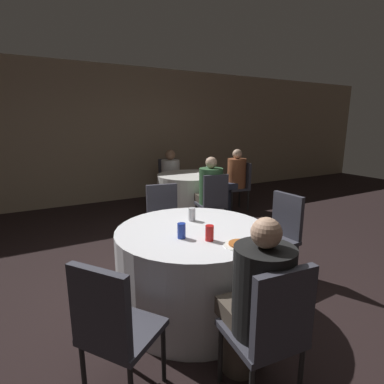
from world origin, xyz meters
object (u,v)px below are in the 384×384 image
soda_can_red (210,233)px  soda_can_silver (192,214)px  table_far (191,195)px  person_floral_shirt (233,180)px  chair_near_southwest (112,324)px  bottle_far (209,166)px  person_green_jacket (209,193)px  chair_near_east (281,229)px  chair_far_south (213,199)px  table_near (193,269)px  chair_near_north (164,216)px  person_black_shirt (255,303)px  soda_can_blue (181,231)px  chair_far_north (169,177)px  chair_near_south (272,326)px  person_white_shirt (172,176)px  pizza_plate_near (240,244)px  chair_far_east (241,182)px

soda_can_red → soda_can_silver: bearing=76.9°
table_far → person_floral_shirt: person_floral_shirt is taller
chair_near_southwest → soda_can_silver: chair_near_southwest is taller
person_floral_shirt → bottle_far: bearing=80.7°
chair_near_southwest → person_green_jacket: bearing=101.8°
chair_near_southwest → soda_can_silver: size_ratio=7.51×
chair_near_east → chair_near_southwest: bearing=106.9°
person_floral_shirt → person_green_jacket: 1.21m
chair_near_southwest → person_floral_shirt: person_floral_shirt is taller
chair_near_east → chair_far_south: bearing=-5.5°
table_near → chair_near_north: 1.10m
chair_near_east → soda_can_red: 1.18m
person_floral_shirt → table_near: bearing=146.6°
chair_near_southwest → chair_near_east: (1.96, 0.68, 0.00)m
chair_near_east → person_floral_shirt: person_floral_shirt is taller
chair_near_southwest → chair_near_east: bearing=73.1°
person_black_shirt → soda_can_blue: person_black_shirt is taller
table_far → chair_far_north: chair_far_north is taller
table_near → chair_near_south: chair_near_south is taller
chair_near_southwest → person_white_shirt: 4.58m
table_near → pizza_plate_near: size_ratio=5.26×
table_far → person_green_jacket: size_ratio=1.04×
chair_near_north → chair_far_north: same height
soda_can_blue → bottle_far: (1.90, 2.65, 0.07)m
table_near → chair_near_north: chair_near_north is taller
chair_far_east → chair_far_south: bearing=135.1°
person_green_jacket → soda_can_silver: bearing=-118.0°
person_white_shirt → bottle_far: 0.96m
chair_near_southwest → soda_can_red: bearing=76.1°
chair_near_north → pizza_plate_near: (-0.05, -1.55, 0.21)m
table_far → soda_can_red: 3.13m
soda_can_red → soda_can_blue: same height
table_far → chair_far_south: size_ratio=1.31×
chair_near_south → chair_near_north: size_ratio=1.00×
chair_near_southwest → chair_near_east: same height
chair_near_east → bottle_far: 2.57m
soda_can_silver → soda_can_blue: same height
chair_near_east → soda_can_blue: (-1.27, -0.18, 0.27)m
person_green_jacket → chair_near_south: bearing=-106.2°
chair_far_south → chair_far_north: (0.19, 2.02, 0.00)m
chair_far_north → soda_can_blue: bearing=68.7°
chair_far_south → soda_can_red: chair_far_south is taller
chair_near_south → soda_can_silver: chair_near_south is taller
chair_far_east → soda_can_red: (-2.35, -2.62, 0.27)m
chair_far_south → person_black_shirt: person_black_shirt is taller
chair_near_south → chair_far_east: (2.44, 3.41, 0.00)m
person_white_shirt → person_green_jacket: person_green_jacket is taller
chair_near_south → pizza_plate_near: size_ratio=3.60×
person_floral_shirt → person_black_shirt: 3.99m
chair_far_north → person_white_shirt: bearing=90.0°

